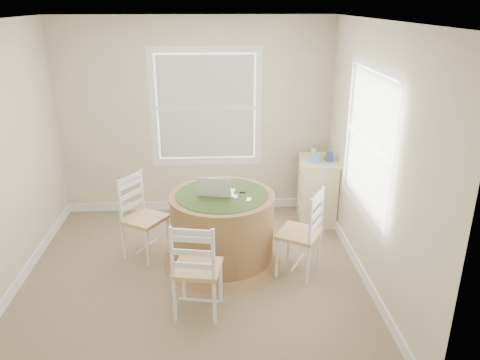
{
  "coord_description": "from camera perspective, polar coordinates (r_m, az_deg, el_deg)",
  "views": [
    {
      "loc": [
        0.25,
        -4.27,
        2.77
      ],
      "look_at": [
        0.52,
        0.45,
        0.94
      ],
      "focal_mm": 35.0,
      "sensor_mm": 36.0,
      "label": 1
    }
  ],
  "objects": [
    {
      "name": "cup_cream",
      "position": [
        6.21,
        8.88,
        3.38
      ],
      "size": [
        0.07,
        0.07,
        0.09
      ],
      "primitive_type": "cylinder",
      "color": "beige",
      "rests_on": "corner_chest"
    },
    {
      "name": "phone",
      "position": [
        4.88,
        1.07,
        -2.43
      ],
      "size": [
        0.06,
        0.1,
        0.02
      ],
      "primitive_type": "cube",
      "rotation": [
        0.0,
        0.0,
        -0.21
      ],
      "color": "#B7BABF",
      "rests_on": "round_table"
    },
    {
      "name": "room",
      "position": [
        4.67,
        -4.1,
        2.74
      ],
      "size": [
        3.64,
        3.64,
        2.64
      ],
      "color": "#877455",
      "rests_on": "ground"
    },
    {
      "name": "chair_left",
      "position": [
        5.36,
        -11.55,
        -4.63
      ],
      "size": [
        0.56,
        0.57,
        0.95
      ],
      "primitive_type": null,
      "rotation": [
        0.0,
        0.0,
        1.0
      ],
      "color": "white",
      "rests_on": "ground"
    },
    {
      "name": "laptop",
      "position": [
        5.0,
        -2.9,
        -1.4
      ],
      "size": [
        0.42,
        0.38,
        0.25
      ],
      "rotation": [
        0.0,
        0.0,
        2.93
      ],
      "color": "white",
      "rests_on": "round_table"
    },
    {
      "name": "corner_chest",
      "position": [
        6.24,
        9.36,
        -1.19
      ],
      "size": [
        0.54,
        0.68,
        0.85
      ],
      "rotation": [
        0.0,
        0.0,
        -0.08
      ],
      "color": "beige",
      "rests_on": "ground"
    },
    {
      "name": "box_yellow",
      "position": [
        6.11,
        9.95,
        2.87
      ],
      "size": [
        0.16,
        0.11,
        0.06
      ],
      "primitive_type": "cube",
      "rotation": [
        0.0,
        0.0,
        -0.08
      ],
      "color": "#C7CA47",
      "rests_on": "corner_chest"
    },
    {
      "name": "tissue_box",
      "position": [
        5.94,
        8.94,
        2.58
      ],
      "size": [
        0.13,
        0.13,
        0.1
      ],
      "primitive_type": "cube",
      "rotation": [
        0.0,
        0.0,
        -0.08
      ],
      "color": "#5C90D3",
      "rests_on": "corner_chest"
    },
    {
      "name": "box_blue",
      "position": [
        6.02,
        10.99,
        2.79
      ],
      "size": [
        0.09,
        0.09,
        0.12
      ],
      "primitive_type": "cube",
      "rotation": [
        0.0,
        0.0,
        -0.08
      ],
      "color": "#33439B",
      "rests_on": "corner_chest"
    },
    {
      "name": "mouse",
      "position": [
        4.93,
        -0.61,
        -2.04
      ],
      "size": [
        0.09,
        0.12,
        0.04
      ],
      "primitive_type": "ellipsoid",
      "rotation": [
        0.0,
        0.0,
        -0.21
      ],
      "color": "white",
      "rests_on": "round_table"
    },
    {
      "name": "chair_near",
      "position": [
        4.37,
        -5.22,
        -10.6
      ],
      "size": [
        0.48,
        0.47,
        0.95
      ],
      "primitive_type": null,
      "rotation": [
        0.0,
        0.0,
        2.96
      ],
      "color": "white",
      "rests_on": "ground"
    },
    {
      "name": "keys",
      "position": [
        5.05,
        0.32,
        -1.53
      ],
      "size": [
        0.07,
        0.06,
        0.02
      ],
      "primitive_type": "cube",
      "rotation": [
        0.0,
        0.0,
        -0.21
      ],
      "color": "black",
      "rests_on": "round_table"
    },
    {
      "name": "round_table",
      "position": [
        5.17,
        -2.17,
        -5.6
      ],
      "size": [
        1.32,
        1.32,
        0.82
      ],
      "rotation": [
        0.0,
        0.0,
        -0.21
      ],
      "color": "#8C623E",
      "rests_on": "ground"
    },
    {
      "name": "chair_right",
      "position": [
        4.98,
        7.2,
        -6.44
      ],
      "size": [
        0.56,
        0.56,
        0.95
      ],
      "primitive_type": null,
      "rotation": [
        0.0,
        0.0,
        -2.09
      ],
      "color": "white",
      "rests_on": "ground"
    }
  ]
}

